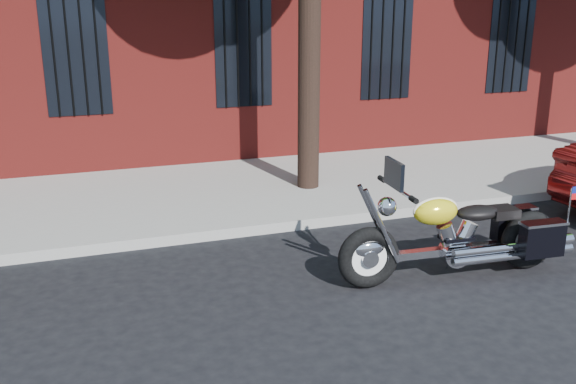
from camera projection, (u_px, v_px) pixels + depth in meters
name	position (u px, v px, depth m)	size (l,w,h in m)	color
ground	(352.00, 262.00, 8.10)	(120.00, 120.00, 0.00)	black
curb	(313.00, 222.00, 9.33)	(40.00, 0.16, 0.15)	gray
sidewalk	(273.00, 187.00, 11.03)	(40.00, 3.60, 0.15)	gray
motorcycle	(464.00, 237.00, 7.53)	(2.93, 0.93, 1.49)	black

